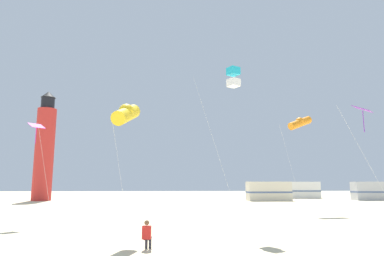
# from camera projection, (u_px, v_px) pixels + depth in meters

# --- Properties ---
(kite_flyer_standing) EXTENTS (0.38, 0.54, 1.16)m
(kite_flyer_standing) POSITION_uv_depth(u_px,v_px,m) (147.00, 234.00, 13.45)
(kite_flyer_standing) COLOR red
(kite_flyer_standing) RESTS_ON ground
(kite_tube_orange) EXTENTS (3.00, 2.51, 8.81)m
(kite_tube_orange) POSITION_uv_depth(u_px,v_px,m) (300.00, 123.00, 30.66)
(kite_tube_orange) COLOR silver
(kite_tube_orange) RESTS_ON ground
(kite_diamond_violet) EXTENTS (2.44, 2.35, 6.61)m
(kite_diamond_violet) POSITION_uv_depth(u_px,v_px,m) (363.00, 113.00, 17.13)
(kite_diamond_violet) COLOR silver
(kite_diamond_violet) RESTS_ON ground
(kite_box_cyan) EXTENTS (2.76, 2.76, 9.30)m
(kite_box_cyan) POSITION_uv_depth(u_px,v_px,m) (233.00, 77.00, 19.40)
(kite_box_cyan) COLOR silver
(kite_box_cyan) RESTS_ON ground
(kite_diamond_magenta) EXTENTS (1.87, 1.87, 6.62)m
(kite_diamond_magenta) POSITION_uv_depth(u_px,v_px,m) (37.00, 129.00, 22.21)
(kite_diamond_magenta) COLOR silver
(kite_diamond_magenta) RESTS_ON ground
(kite_tube_gold) EXTENTS (1.26, 2.58, 6.69)m
(kite_tube_gold) POSITION_uv_depth(u_px,v_px,m) (126.00, 114.00, 16.31)
(kite_tube_gold) COLOR silver
(kite_tube_gold) RESTS_ON ground
(lighthouse_distant) EXTENTS (2.80, 2.80, 16.80)m
(lighthouse_distant) POSITION_uv_depth(u_px,v_px,m) (45.00, 148.00, 50.96)
(lighthouse_distant) COLOR red
(lighthouse_distant) RESTS_ON ground
(rv_van_cream) EXTENTS (6.51, 2.55, 2.80)m
(rv_van_cream) POSITION_uv_depth(u_px,v_px,m) (269.00, 191.00, 49.64)
(rv_van_cream) COLOR beige
(rv_van_cream) RESTS_ON ground
(rv_van_white) EXTENTS (6.61, 2.88, 2.80)m
(rv_van_white) POSITION_uv_depth(u_px,v_px,m) (300.00, 190.00, 57.22)
(rv_van_white) COLOR white
(rv_van_white) RESTS_ON ground
(rv_van_silver) EXTENTS (6.55, 2.67, 2.80)m
(rv_van_silver) POSITION_uv_depth(u_px,v_px,m) (374.00, 191.00, 51.09)
(rv_van_silver) COLOR #B7BABF
(rv_van_silver) RESTS_ON ground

